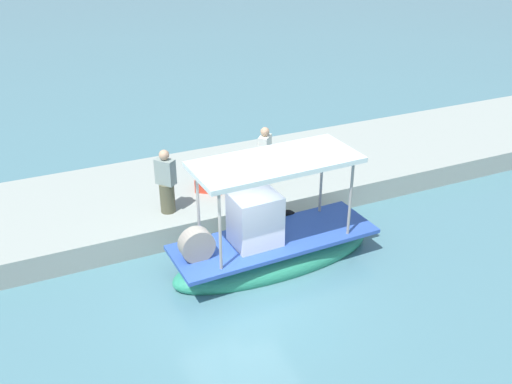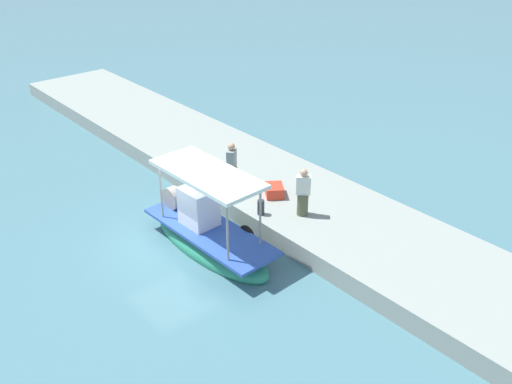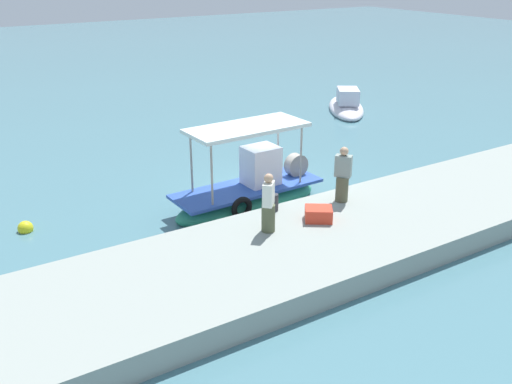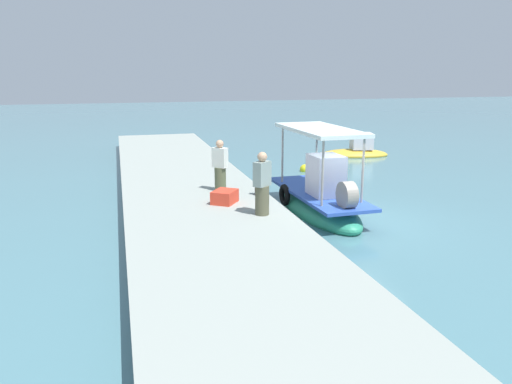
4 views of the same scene
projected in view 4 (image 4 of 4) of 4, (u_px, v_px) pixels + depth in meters
ground_plane at (357, 222)px, 15.70m from camera, size 120.00×120.00×0.00m
dock_quay at (207, 223)px, 14.43m from camera, size 36.00×4.58×0.67m
main_fishing_boat at (319, 199)px, 16.49m from camera, size 5.34×1.94×3.14m
fisherman_near_bollard at (220, 168)px, 16.69m from camera, size 0.53×0.53×1.69m
fisherman_by_crate at (262, 187)px, 13.91m from camera, size 0.55×0.56×1.76m
mooring_bollard at (258, 187)px, 16.22m from camera, size 0.24×0.24×0.53m
cargo_crate at (225, 197)px, 15.26m from camera, size 0.99×0.95×0.39m
marker_buoy at (305, 169)px, 23.44m from camera, size 0.46×0.46×0.46m
moored_boat_near at (356, 152)px, 27.58m from camera, size 2.43×3.92×1.49m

